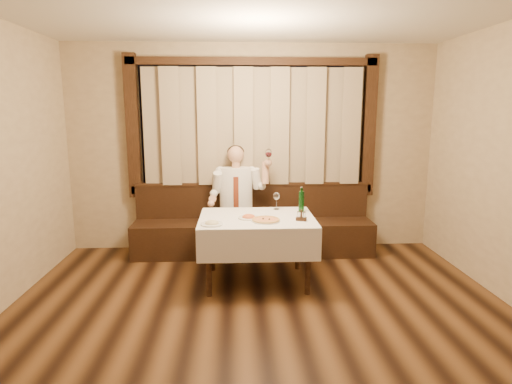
{
  "coord_description": "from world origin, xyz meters",
  "views": [
    {
      "loc": [
        -0.23,
        -2.89,
        1.92
      ],
      "look_at": [
        0.0,
        1.9,
        1.0
      ],
      "focal_mm": 30.0,
      "sensor_mm": 36.0,
      "label": 1
    }
  ],
  "objects_px": {
    "pizza": "(266,220)",
    "pasta_cream": "(212,222)",
    "cruet_caddy": "(301,217)",
    "green_bottle": "(301,201)",
    "banquette": "(253,230)",
    "dining_table": "(257,226)",
    "pasta_red": "(249,216)",
    "seated_man": "(237,193)"
  },
  "relations": [
    {
      "from": "pizza",
      "to": "pasta_cream",
      "type": "bearing_deg",
      "value": -168.61
    },
    {
      "from": "pizza",
      "to": "cruet_caddy",
      "type": "relative_size",
      "value": 2.55
    },
    {
      "from": "pasta_cream",
      "to": "green_bottle",
      "type": "height_order",
      "value": "green_bottle"
    },
    {
      "from": "banquette",
      "to": "dining_table",
      "type": "relative_size",
      "value": 2.52
    },
    {
      "from": "cruet_caddy",
      "to": "pasta_red",
      "type": "bearing_deg",
      "value": -174.28
    },
    {
      "from": "dining_table",
      "to": "green_bottle",
      "type": "bearing_deg",
      "value": 23.32
    },
    {
      "from": "dining_table",
      "to": "cruet_caddy",
      "type": "height_order",
      "value": "cruet_caddy"
    },
    {
      "from": "banquette",
      "to": "cruet_caddy",
      "type": "xyz_separation_m",
      "value": [
        0.47,
        -1.21,
        0.49
      ]
    },
    {
      "from": "green_bottle",
      "to": "seated_man",
      "type": "bearing_deg",
      "value": 136.86
    },
    {
      "from": "pasta_red",
      "to": "seated_man",
      "type": "bearing_deg",
      "value": 97.44
    },
    {
      "from": "cruet_caddy",
      "to": "seated_man",
      "type": "bearing_deg",
      "value": 139.97
    },
    {
      "from": "dining_table",
      "to": "pasta_cream",
      "type": "xyz_separation_m",
      "value": [
        -0.48,
        -0.3,
        0.14
      ]
    },
    {
      "from": "pasta_red",
      "to": "seated_man",
      "type": "xyz_separation_m",
      "value": [
        -0.13,
        0.99,
        0.06
      ]
    },
    {
      "from": "banquette",
      "to": "cruet_caddy",
      "type": "relative_size",
      "value": 26.25
    },
    {
      "from": "pasta_red",
      "to": "pasta_cream",
      "type": "relative_size",
      "value": 0.99
    },
    {
      "from": "cruet_caddy",
      "to": "seated_man",
      "type": "distance_m",
      "value": 1.31
    },
    {
      "from": "pasta_cream",
      "to": "pasta_red",
      "type": "bearing_deg",
      "value": 32.11
    },
    {
      "from": "seated_man",
      "to": "banquette",
      "type": "bearing_deg",
      "value": 22.24
    },
    {
      "from": "green_bottle",
      "to": "seated_man",
      "type": "relative_size",
      "value": 0.2
    },
    {
      "from": "cruet_caddy",
      "to": "green_bottle",
      "type": "bearing_deg",
      "value": 99.66
    },
    {
      "from": "green_bottle",
      "to": "seated_man",
      "type": "distance_m",
      "value": 1.03
    },
    {
      "from": "green_bottle",
      "to": "pizza",
      "type": "bearing_deg",
      "value": -136.79
    },
    {
      "from": "seated_man",
      "to": "dining_table",
      "type": "bearing_deg",
      "value": -76.64
    },
    {
      "from": "banquette",
      "to": "seated_man",
      "type": "bearing_deg",
      "value": -157.76
    },
    {
      "from": "pasta_cream",
      "to": "seated_man",
      "type": "xyz_separation_m",
      "value": [
        0.26,
        1.24,
        0.06
      ]
    },
    {
      "from": "pizza",
      "to": "pasta_cream",
      "type": "height_order",
      "value": "pasta_cream"
    },
    {
      "from": "green_bottle",
      "to": "cruet_caddy",
      "type": "bearing_deg",
      "value": -98.61
    },
    {
      "from": "pizza",
      "to": "pasta_red",
      "type": "distance_m",
      "value": 0.22
    },
    {
      "from": "green_bottle",
      "to": "cruet_caddy",
      "type": "xyz_separation_m",
      "value": [
        -0.06,
        -0.41,
        -0.08
      ]
    },
    {
      "from": "dining_table",
      "to": "pasta_red",
      "type": "distance_m",
      "value": 0.18
    },
    {
      "from": "pizza",
      "to": "pasta_cream",
      "type": "distance_m",
      "value": 0.58
    },
    {
      "from": "pizza",
      "to": "pasta_red",
      "type": "height_order",
      "value": "pasta_red"
    },
    {
      "from": "green_bottle",
      "to": "pasta_cream",
      "type": "bearing_deg",
      "value": -152.3
    },
    {
      "from": "banquette",
      "to": "pasta_red",
      "type": "xyz_separation_m",
      "value": [
        -0.09,
        -1.08,
        0.48
      ]
    },
    {
      "from": "cruet_caddy",
      "to": "banquette",
      "type": "bearing_deg",
      "value": 129.46
    },
    {
      "from": "pasta_cream",
      "to": "cruet_caddy",
      "type": "relative_size",
      "value": 1.93
    },
    {
      "from": "dining_table",
      "to": "cruet_caddy",
      "type": "bearing_deg",
      "value": -21.37
    },
    {
      "from": "dining_table",
      "to": "pasta_cream",
      "type": "relative_size",
      "value": 5.4
    },
    {
      "from": "pasta_cream",
      "to": "cruet_caddy",
      "type": "bearing_deg",
      "value": 7.17
    },
    {
      "from": "pasta_cream",
      "to": "seated_man",
      "type": "relative_size",
      "value": 0.16
    },
    {
      "from": "dining_table",
      "to": "cruet_caddy",
      "type": "distance_m",
      "value": 0.52
    },
    {
      "from": "green_bottle",
      "to": "cruet_caddy",
      "type": "relative_size",
      "value": 2.43
    }
  ]
}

